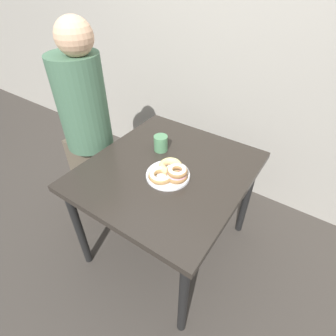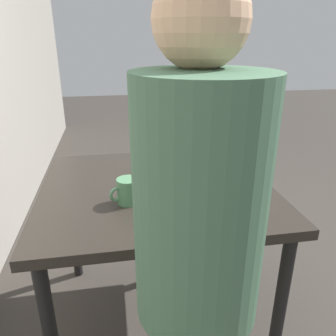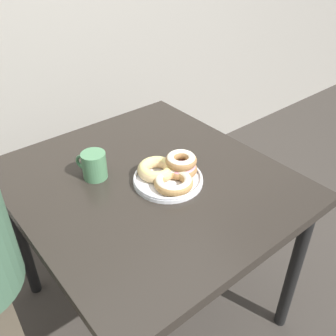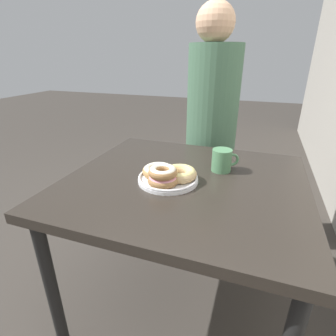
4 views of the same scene
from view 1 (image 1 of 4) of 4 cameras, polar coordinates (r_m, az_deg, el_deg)
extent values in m
plane|color=#38332D|center=(2.00, -3.33, -19.71)|extent=(14.00, 14.00, 0.00)
cube|color=#9E998E|center=(2.07, 16.41, 26.41)|extent=(8.00, 0.05, 2.60)
cube|color=#28231E|center=(1.55, -0.07, -0.58)|extent=(0.90, 0.99, 0.04)
cylinder|color=black|center=(1.81, -18.80, -12.43)|extent=(0.05, 0.05, 0.70)
cylinder|color=black|center=(1.49, 3.35, -26.61)|extent=(0.05, 0.05, 0.70)
cylinder|color=black|center=(2.23, -2.10, 1.59)|extent=(0.05, 0.05, 0.70)
cylinder|color=black|center=(1.98, 16.70, -6.26)|extent=(0.05, 0.05, 0.70)
cylinder|color=white|center=(1.47, 0.00, -1.60)|extent=(0.25, 0.25, 0.01)
torus|color=white|center=(1.46, 0.00, -1.24)|extent=(0.25, 0.25, 0.01)
torus|color=#9E7042|center=(1.43, 1.92, -1.72)|extent=(0.13, 0.13, 0.03)
torus|color=pink|center=(1.43, 1.92, -1.53)|extent=(0.12, 0.12, 0.03)
torus|color=#D6B27A|center=(1.49, 0.54, 0.38)|extent=(0.14, 0.14, 0.04)
torus|color=#E0D17F|center=(1.49, 0.54, 0.60)|extent=(0.13, 0.13, 0.03)
torus|color=#B2844C|center=(1.43, -1.58, -1.64)|extent=(0.17, 0.17, 0.04)
torus|color=silver|center=(1.43, -1.58, -1.44)|extent=(0.16, 0.16, 0.03)
torus|color=#9E7042|center=(1.41, 2.00, -0.64)|extent=(0.14, 0.14, 0.04)
torus|color=silver|center=(1.40, 2.00, -0.44)|extent=(0.13, 0.13, 0.03)
cylinder|color=#4C7F56|center=(1.65, -1.58, 5.42)|extent=(0.09, 0.09, 0.10)
cylinder|color=#382114|center=(1.63, -1.60, 6.71)|extent=(0.07, 0.07, 0.00)
torus|color=#4C7F56|center=(1.70, -1.29, 6.34)|extent=(0.04, 0.06, 0.06)
cube|color=brown|center=(2.17, -15.77, -1.76)|extent=(0.28, 0.20, 0.68)
cylinder|color=#42664C|center=(1.79, -18.15, 13.19)|extent=(0.31, 0.31, 0.60)
sphere|color=tan|center=(1.62, -19.78, 25.36)|extent=(0.21, 0.21, 0.21)
camera|label=2|loc=(2.31, -28.04, 26.19)|focal=35.00mm
camera|label=3|loc=(1.32, -54.22, 16.95)|focal=40.00mm
camera|label=4|loc=(1.37, 43.95, 7.25)|focal=28.00mm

